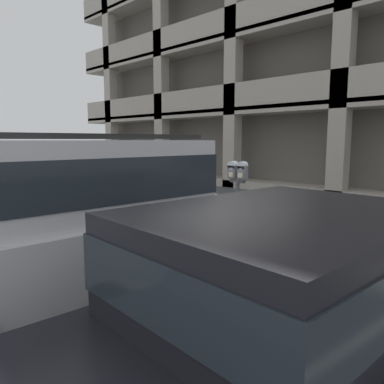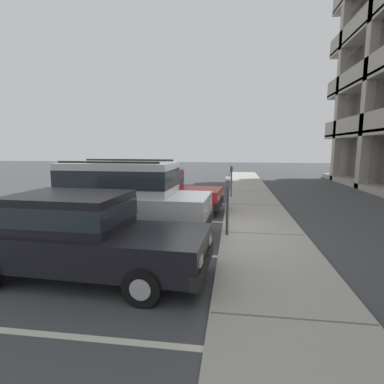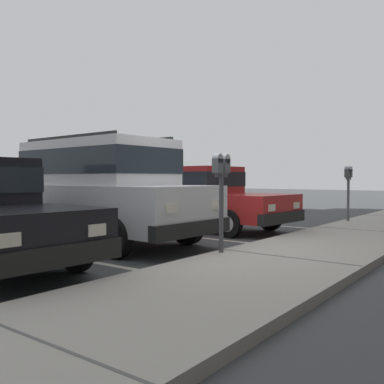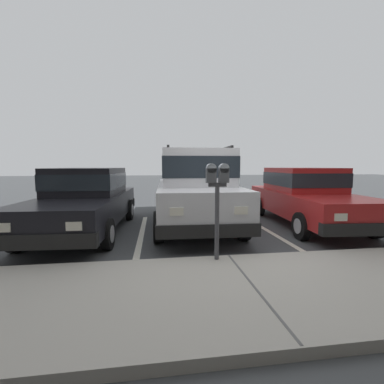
{
  "view_description": "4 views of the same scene",
  "coord_description": "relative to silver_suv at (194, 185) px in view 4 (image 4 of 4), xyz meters",
  "views": [
    {
      "loc": [
        4.09,
        -4.49,
        1.97
      ],
      "look_at": [
        -0.05,
        -0.43,
        1.17
      ],
      "focal_mm": 35.0,
      "sensor_mm": 36.0,
      "label": 1
    },
    {
      "loc": [
        7.83,
        0.5,
        2.37
      ],
      "look_at": [
        0.01,
        -0.6,
        1.19
      ],
      "focal_mm": 28.0,
      "sensor_mm": 36.0,
      "label": 2
    },
    {
      "loc": [
        5.72,
        3.93,
        1.26
      ],
      "look_at": [
        -0.03,
        -0.41,
        1.03
      ],
      "focal_mm": 40.0,
      "sensor_mm": 36.0,
      "label": 3
    },
    {
      "loc": [
        1.16,
        4.2,
        1.59
      ],
      "look_at": [
        0.45,
        -0.98,
        1.06
      ],
      "focal_mm": 24.0,
      "sensor_mm": 36.0,
      "label": 4
    }
  ],
  "objects": [
    {
      "name": "dark_hatchback",
      "position": [
        2.68,
        0.24,
        -0.27
      ],
      "size": [
        1.99,
        4.56,
        1.54
      ],
      "rotation": [
        0.0,
        0.0,
        -0.05
      ],
      "color": "black",
      "rests_on": "ground_plane"
    },
    {
      "name": "parking_stall_lines",
      "position": [
        1.35,
        1.11,
        -1.08
      ],
      "size": [
        12.4,
        4.8,
        0.01
      ],
      "color": "silver",
      "rests_on": "ground_plane"
    },
    {
      "name": "red_sedan",
      "position": [
        -3.04,
        0.23,
        -0.27
      ],
      "size": [
        2.06,
        4.59,
        1.54
      ],
      "rotation": [
        0.0,
        0.0,
        -0.07
      ],
      "color": "red",
      "rests_on": "ground_plane"
    },
    {
      "name": "silver_suv",
      "position": [
        0.0,
        0.0,
        0.0
      ],
      "size": [
        2.13,
        4.84,
        2.03
      ],
      "rotation": [
        0.0,
        0.0,
        -0.03
      ],
      "color": "silver",
      "rests_on": "ground_plane"
    },
    {
      "name": "sidewalk",
      "position": [
        -0.19,
        3.81,
        -1.03
      ],
      "size": [
        40.0,
        2.2,
        0.12
      ],
      "color": "#ADA89E",
      "rests_on": "ground_plane"
    },
    {
      "name": "parking_meter_near",
      "position": [
        0.05,
        2.86,
        0.16
      ],
      "size": [
        0.35,
        0.12,
        1.51
      ],
      "color": "#47474C",
      "rests_on": "sidewalk"
    },
    {
      "name": "ground_plane",
      "position": [
        -0.19,
        2.51,
        -1.14
      ],
      "size": [
        80.0,
        80.0,
        0.1
      ],
      "color": "#444749"
    }
  ]
}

